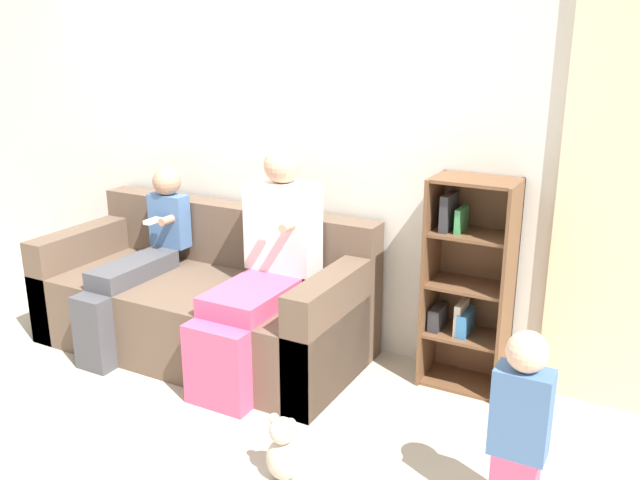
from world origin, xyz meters
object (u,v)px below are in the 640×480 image
Objects in this scene: child_seated at (137,261)px; bookshelf at (468,283)px; toddler_standing at (520,425)px; teddy_bear at (283,450)px; adult_seated at (262,264)px; couch at (205,303)px.

child_seated is 1.99m from bookshelf.
bookshelf is (-0.52, 1.01, 0.16)m from toddler_standing.
bookshelf is at bearing 14.11° from child_seated.
child_seated is at bearing 153.28° from teddy_bear.
couch is at bearing 169.20° from adult_seated.
toddler_standing reaches higher than teddy_bear.
adult_seated reaches higher than child_seated.
couch is 2.44× the size of toddler_standing.
bookshelf is (1.93, 0.49, 0.04)m from child_seated.
bookshelf reaches higher than toddler_standing.
adult_seated reaches higher than toddler_standing.
couch is 1.61m from bookshelf.
adult_seated reaches higher than teddy_bear.
bookshelf is 3.73× the size of teddy_bear.
toddler_standing is at bearing -18.08° from couch.
child_seated is at bearing -176.34° from adult_seated.
child_seated is (-0.39, -0.15, 0.26)m from couch.
bookshelf reaches higher than teddy_bear.
adult_seated is at bearing 3.66° from child_seated.
adult_seated is at bearing 127.25° from teddy_bear.
bookshelf is 1.39m from teddy_bear.
couch reaches higher than teddy_bear.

